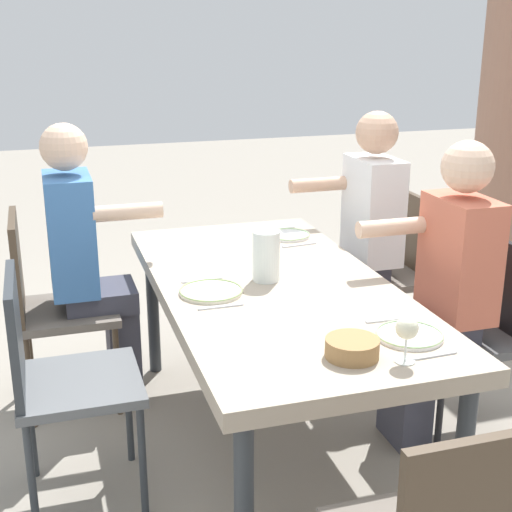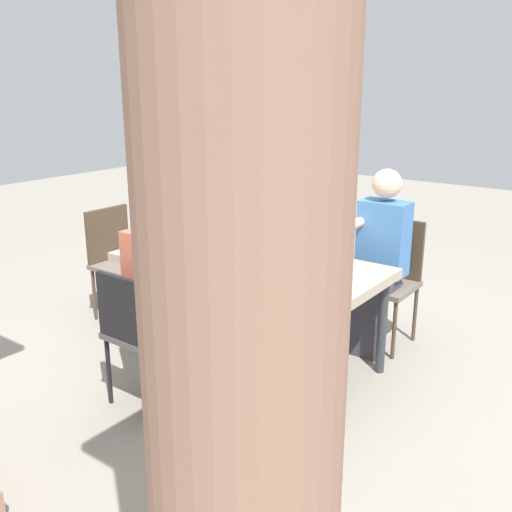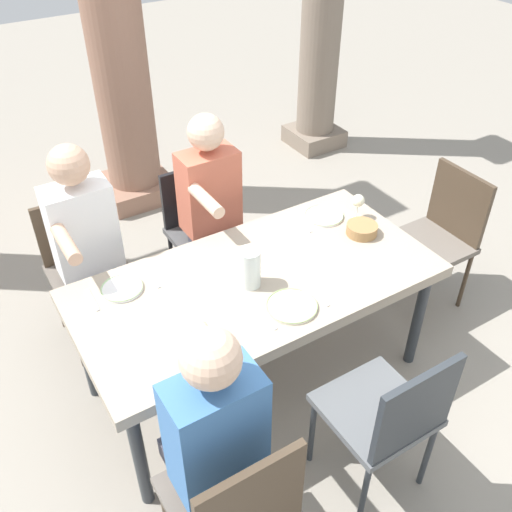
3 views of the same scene
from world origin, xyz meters
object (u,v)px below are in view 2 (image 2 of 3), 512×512
diner_guest_third (163,290)px  stone_column_near (244,357)px  chair_mid_north (142,329)px  plate_2 (156,253)px  bread_basket (172,241)px  diner_man_white (378,256)px  diner_woman_green (268,316)px  water_pitcher (257,248)px  chair_head_east (119,256)px  chair_mid_south (300,255)px  wine_glass_2 (150,233)px  dining_table (249,269)px  chair_west_north (245,362)px  plate_1 (268,249)px  chair_west_south (388,273)px  plate_0 (303,288)px

diner_guest_third → stone_column_near: size_ratio=0.45×
chair_mid_north → plate_2: (0.49, -0.60, 0.24)m
plate_2 → bread_basket: bread_basket is taller
diner_man_white → diner_woman_green: bearing=90.2°
chair_mid_north → water_pitcher: (-0.18, -0.88, 0.32)m
chair_head_east → bread_basket: size_ratio=5.32×
chair_mid_south → wine_glass_2: size_ratio=6.07×
diner_man_white → plate_2: diner_man_white is taller
chair_mid_north → dining_table: bearing=-98.7°
water_pitcher → chair_west_north: bearing=123.2°
water_pitcher → bread_basket: 0.75m
diner_guest_third → chair_head_east: bearing=-29.6°
diner_woman_green → water_pitcher: (0.58, -0.69, 0.12)m
plate_1 → wine_glass_2: bearing=30.1°
chair_west_north → chair_west_south: bearing=-90.0°
chair_mid_north → plate_1: bearing=-95.2°
chair_west_south → plate_1: (0.66, 0.60, 0.21)m
wine_glass_2 → stone_column_near: bearing=140.1°
chair_west_north → bread_basket: (1.33, -0.84, 0.24)m
bread_basket → chair_west_south: bearing=-146.0°
stone_column_near → plate_1: size_ratio=11.57×
chair_mid_north → plate_1: (-0.10, -1.13, 0.24)m
chair_mid_south → chair_west_north: bearing=113.8°
plate_0 → chair_west_south: bearing=-91.4°
plate_0 → bread_basket: (1.30, -0.25, 0.02)m
chair_west_south → diner_man_white: bearing=89.1°
dining_table → chair_mid_south: chair_mid_south is taller
chair_west_south → plate_2: chair_west_south is taller
dining_table → chair_west_south: bearing=-126.0°
diner_man_white → wine_glass_2: 1.64m
diner_woman_green → bread_basket: size_ratio=7.74×
chair_mid_north → diner_woman_green: bearing=-165.6°
diner_guest_third → plate_0: size_ratio=6.27×
chair_mid_north → chair_head_east: chair_head_east is taller
plate_0 → water_pitcher: water_pitcher is taller
chair_mid_north → plate_0: 0.97m
chair_mid_south → bread_basket: bearing=57.7°
stone_column_near → plate_0: 2.30m
chair_mid_south → water_pitcher: bearing=102.3°
diner_woman_green → wine_glass_2: 1.50m
dining_table → diner_man_white: (-0.63, -0.68, 0.04)m
diner_woman_green → plate_2: (1.25, -0.40, 0.03)m
chair_mid_north → plate_0: bearing=-141.2°
chair_mid_south → bread_basket: (0.56, 0.89, 0.23)m
diner_man_white → wine_glass_2: bearing=31.2°
chair_west_north → wine_glass_2: 1.60m
chair_west_south → chair_mid_south: bearing=0.3°
dining_table → chair_west_south: 1.09m
diner_man_white → stone_column_near: bearing=109.7°
diner_woman_green → wine_glass_2: size_ratio=8.82×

